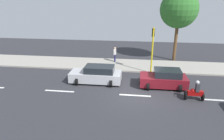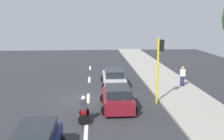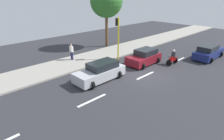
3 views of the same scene
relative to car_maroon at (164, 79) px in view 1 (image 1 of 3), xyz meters
name	(u,v)px [view 1 (image 1 of 3)]	position (x,y,z in m)	size (l,w,h in m)	color
ground_plane	(135,96)	(-1.94, 2.33, -0.76)	(40.00, 60.00, 0.10)	#2D2D33
sidewalk	(136,65)	(5.06, 2.33, -0.63)	(4.00, 60.00, 0.15)	#9E998E
lane_stripe_north	(218,100)	(-1.94, -3.67, -0.70)	(0.20, 2.40, 0.01)	white
lane_stripe_mid	(135,95)	(-1.94, 2.33, -0.70)	(0.20, 2.40, 0.01)	white
lane_stripe_south	(60,91)	(-1.94, 8.33, -0.70)	(0.20, 2.40, 0.01)	white
car_maroon	(164,79)	(0.00, 0.00, 0.00)	(2.23, 3.80, 1.52)	maroon
car_silver	(97,75)	(0.20, 5.72, 0.00)	(2.19, 4.42, 1.52)	#B7B7BC
motorcycle	(195,92)	(-2.09, -1.97, -0.07)	(0.60, 1.30, 1.53)	black
pedestrian_near_signal	(115,54)	(5.92, 4.77, 0.35)	(0.40, 0.24, 1.69)	#1E1E4C
traffic_light_corner	(153,44)	(2.91, 0.91, 2.22)	(0.49, 0.24, 4.50)	yellow
street_tree_south	(179,9)	(7.82, -2.03, 5.08)	(4.13, 4.13, 7.88)	brown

